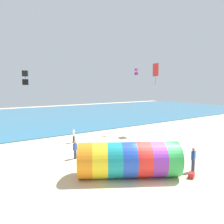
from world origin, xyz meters
name	(u,v)px	position (x,y,z in m)	size (l,w,h in m)	color
ground_plane	(158,180)	(0.00, 0.00, 0.00)	(120.00, 120.00, 0.00)	beige
sea	(25,117)	(0.00, 36.09, 0.05)	(120.00, 40.00, 0.10)	teal
giant_inflatable_tube	(129,160)	(-1.22, 1.55, 1.20)	(7.11, 5.61, 2.41)	orange
kite_handler	(193,159)	(3.26, -0.39, 0.92)	(0.41, 0.32, 1.78)	#383D56
kite_black_box	(25,78)	(-5.39, 11.74, 7.00)	(0.63, 0.63, 1.40)	black
kite_red_diamond	(156,70)	(10.86, 10.96, 8.37)	(0.19, 1.14, 2.80)	red
kite_magenta_box	(136,72)	(9.12, 12.80, 8.18)	(0.38, 0.38, 0.92)	#D1339E
bystander_near_water	(74,136)	(-0.41, 12.23, 0.77)	(0.36, 0.42, 1.53)	#383D56
bystander_mid_beach	(75,150)	(-2.63, 7.15, 0.79)	(0.42, 0.37, 1.56)	#383D56
cooler_box	(191,175)	(2.16, -1.04, 0.18)	(0.52, 0.36, 0.36)	red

